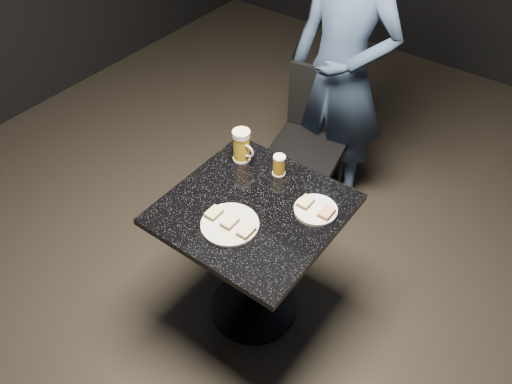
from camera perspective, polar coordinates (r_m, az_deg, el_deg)
floor at (r=2.67m, az=-0.26°, el=-13.05°), size 6.00×6.00×0.00m
plate_large at (r=2.01m, az=-3.00°, el=-3.73°), size 0.24×0.24×0.01m
plate_small at (r=2.07m, az=6.83°, el=-2.05°), size 0.18×0.18×0.01m
patron at (r=2.80m, az=9.73°, el=13.37°), size 0.62×0.41×1.69m
table at (r=2.26m, az=-0.30°, el=-6.00°), size 0.70×0.70×0.75m
beer_mug at (r=2.26m, az=-1.64°, el=5.32°), size 0.12×0.08×0.16m
beer_tumbler at (r=2.21m, az=2.65°, el=3.08°), size 0.06×0.06×0.10m
chair at (r=2.88m, az=6.44°, el=6.46°), size 0.46×0.46×0.87m
canapes_on_plate_large at (r=1.99m, az=-3.02°, el=-3.42°), size 0.22×0.07×0.02m
canapes_on_plate_small at (r=2.06m, az=6.87°, el=-1.74°), size 0.15×0.07×0.02m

